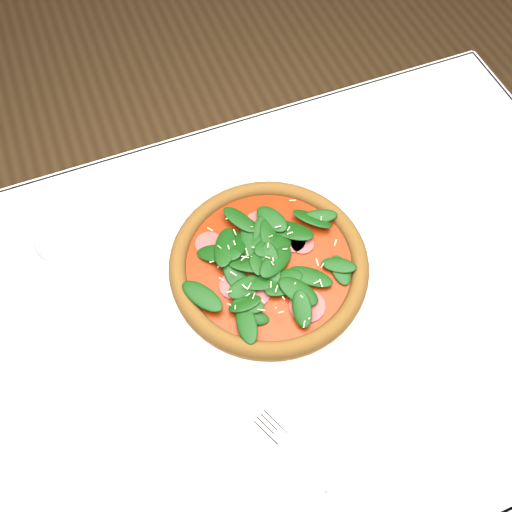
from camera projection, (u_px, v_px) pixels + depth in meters
name	position (u px, v px, depth m)	size (l,w,h in m)	color
ground	(276.00, 415.00, 1.59)	(6.00, 6.00, 0.00)	brown
dining_table	(287.00, 325.00, 1.02)	(1.21, 0.81, 0.75)	white
plate	(269.00, 269.00, 0.95)	(0.38, 0.38, 0.02)	silver
pizza	(269.00, 263.00, 0.94)	(0.37, 0.37, 0.04)	olive
wine_glass	(65.00, 247.00, 0.82)	(0.08, 0.08, 0.21)	white
napkin	(308.00, 466.00, 0.80)	(0.16, 0.08, 0.01)	white
fork	(293.00, 450.00, 0.80)	(0.08, 0.16, 0.00)	silver
saucer_far	(413.00, 107.00, 1.14)	(0.15, 0.15, 0.01)	silver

